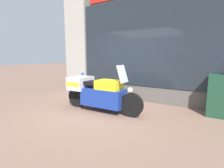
# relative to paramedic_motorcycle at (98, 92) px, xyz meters

# --- Properties ---
(ground_plane) EXTENTS (60.00, 60.00, 0.00)m
(ground_plane) POSITION_rel_paramedic_motorcycle_xyz_m (0.18, -0.17, -0.55)
(ground_plane) COLOR #7A5B4C
(shop_building) EXTENTS (6.28, 0.55, 3.92)m
(shop_building) POSITION_rel_paramedic_motorcycle_xyz_m (-0.29, 1.83, 1.42)
(shop_building) COLOR #56514C
(shop_building) RESTS_ON ground
(window_display) EXTENTS (4.73, 0.30, 1.79)m
(window_display) POSITION_rel_paramedic_motorcycle_xyz_m (0.65, 1.86, -0.11)
(window_display) COLOR slate
(window_display) RESTS_ON ground
(paramedic_motorcycle) EXTENTS (2.45, 0.71, 1.33)m
(paramedic_motorcycle) POSITION_rel_paramedic_motorcycle_xyz_m (0.00, 0.00, 0.00)
(paramedic_motorcycle) COLOR black
(paramedic_motorcycle) RESTS_ON ground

